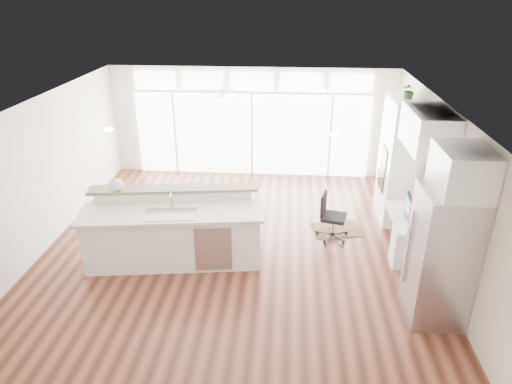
{
  "coord_description": "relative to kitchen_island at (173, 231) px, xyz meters",
  "views": [
    {
      "loc": [
        0.93,
        -6.99,
        4.49
      ],
      "look_at": [
        0.35,
        0.6,
        1.01
      ],
      "focal_mm": 32.0,
      "sensor_mm": 36.0,
      "label": 1
    }
  ],
  "objects": [
    {
      "name": "floor",
      "position": [
        1.01,
        0.27,
        -0.62
      ],
      "size": [
        7.0,
        8.0,
        0.02
      ],
      "primitive_type": "cube",
      "color": "#421E14",
      "rests_on": "ground"
    },
    {
      "name": "ceiling",
      "position": [
        1.01,
        0.27,
        2.09
      ],
      "size": [
        7.0,
        8.0,
        0.02
      ],
      "primitive_type": "cube",
      "color": "white",
      "rests_on": "wall_back"
    },
    {
      "name": "wall_back",
      "position": [
        1.01,
        4.27,
        0.74
      ],
      "size": [
        7.0,
        0.04,
        2.7
      ],
      "primitive_type": "cube",
      "color": "beige",
      "rests_on": "floor"
    },
    {
      "name": "wall_front",
      "position": [
        1.01,
        -3.73,
        0.74
      ],
      "size": [
        7.0,
        0.04,
        2.7
      ],
      "primitive_type": "cube",
      "color": "beige",
      "rests_on": "floor"
    },
    {
      "name": "wall_left",
      "position": [
        -2.49,
        0.27,
        0.74
      ],
      "size": [
        0.04,
        8.0,
        2.7
      ],
      "primitive_type": "cube",
      "color": "beige",
      "rests_on": "floor"
    },
    {
      "name": "wall_right",
      "position": [
        4.51,
        0.27,
        0.74
      ],
      "size": [
        0.04,
        8.0,
        2.7
      ],
      "primitive_type": "cube",
      "color": "beige",
      "rests_on": "floor"
    },
    {
      "name": "glass_wall",
      "position": [
        1.01,
        4.21,
        0.44
      ],
      "size": [
        5.8,
        0.06,
        2.08
      ],
      "primitive_type": "cube",
      "color": "white",
      "rests_on": "wall_back"
    },
    {
      "name": "transom_row",
      "position": [
        1.01,
        4.21,
        1.77
      ],
      "size": [
        5.9,
        0.06,
        0.4
      ],
      "primitive_type": "cube",
      "color": "white",
      "rests_on": "wall_back"
    },
    {
      "name": "desk_window",
      "position": [
        4.47,
        0.57,
        0.94
      ],
      "size": [
        0.04,
        0.85,
        0.85
      ],
      "primitive_type": "cube",
      "color": "white",
      "rests_on": "wall_right"
    },
    {
      "name": "ceiling_fan",
      "position": [
        0.51,
        3.07,
        1.87
      ],
      "size": [
        1.16,
        1.16,
        0.32
      ],
      "primitive_type": "cube",
      "color": "white",
      "rests_on": "ceiling"
    },
    {
      "name": "recessed_lights",
      "position": [
        1.01,
        0.47,
        2.07
      ],
      "size": [
        3.4,
        3.0,
        0.02
      ],
      "primitive_type": "cube",
      "color": "white",
      "rests_on": "ceiling"
    },
    {
      "name": "oven_cabinet",
      "position": [
        4.18,
        2.07,
        0.64
      ],
      "size": [
        0.64,
        1.2,
        2.5
      ],
      "primitive_type": "cube",
      "color": "white",
      "rests_on": "floor"
    },
    {
      "name": "desk_nook",
      "position": [
        4.14,
        0.57,
        -0.23
      ],
      "size": [
        0.72,
        1.3,
        0.76
      ],
      "primitive_type": "cube",
      "color": "white",
      "rests_on": "floor"
    },
    {
      "name": "upper_cabinets",
      "position": [
        4.18,
        0.57,
        1.74
      ],
      "size": [
        0.64,
        1.3,
        0.64
      ],
      "primitive_type": "cube",
      "color": "white",
      "rests_on": "wall_right"
    },
    {
      "name": "refrigerator",
      "position": [
        4.12,
        -1.08,
        0.39
      ],
      "size": [
        0.76,
        0.9,
        2.0
      ],
      "primitive_type": "cube",
      "color": "#B0AFB4",
      "rests_on": "floor"
    },
    {
      "name": "fridge_cabinet",
      "position": [
        4.18,
        -1.08,
        1.69
      ],
      "size": [
        0.64,
        0.9,
        0.6
      ],
      "primitive_type": "cube",
      "color": "white",
      "rests_on": "wall_right"
    },
    {
      "name": "framed_photos",
      "position": [
        4.47,
        1.19,
        0.79
      ],
      "size": [
        0.06,
        0.22,
        0.8
      ],
      "primitive_type": "cube",
      "color": "black",
      "rests_on": "wall_right"
    },
    {
      "name": "kitchen_island",
      "position": [
        0.0,
        0.0,
        0.0
      ],
      "size": [
        3.21,
        1.56,
        1.23
      ],
      "primitive_type": "cube",
      "rotation": [
        0.0,
        0.0,
        0.13
      ],
      "color": "white",
      "rests_on": "floor"
    },
    {
      "name": "rug",
      "position": [
        2.94,
        1.37,
        -0.61
      ],
      "size": [
        1.06,
        0.86,
        0.01
      ],
      "primitive_type": "cube",
      "rotation": [
        0.0,
        0.0,
        0.21
      ],
      "color": "#382411",
      "rests_on": "floor"
    },
    {
      "name": "office_chair",
      "position": [
        2.84,
        1.07,
        -0.17
      ],
      "size": [
        0.56,
        0.53,
        0.89
      ],
      "primitive_type": "cube",
      "rotation": [
        0.0,
        0.0,
        -0.25
      ],
      "color": "black",
      "rests_on": "floor"
    },
    {
      "name": "fishbowl",
      "position": [
        -0.99,
        0.27,
        0.72
      ],
      "size": [
        0.25,
        0.25,
        0.22
      ],
      "primitive_type": "sphere",
      "rotation": [
        0.0,
        0.0,
        0.18
      ],
      "color": "silver",
      "rests_on": "kitchen_island"
    },
    {
      "name": "monitor",
      "position": [
        4.06,
        0.57,
        0.35
      ],
      "size": [
        0.12,
        0.5,
        0.41
      ],
      "primitive_type": "cube",
      "rotation": [
        0.0,
        0.0,
        -0.07
      ],
      "color": "black",
      "rests_on": "desk_nook"
    },
    {
      "name": "keyboard",
      "position": [
        3.89,
        0.57,
        0.15
      ],
      "size": [
        0.16,
        0.33,
        0.02
      ],
      "primitive_type": "cube",
      "rotation": [
        0.0,
        0.0,
        0.15
      ],
      "color": "silver",
      "rests_on": "desk_nook"
    },
    {
      "name": "potted_plant",
      "position": [
        4.18,
        2.07,
        2.02
      ],
      "size": [
        0.3,
        0.33,
        0.26
      ],
      "primitive_type": "imported",
      "rotation": [
        0.0,
        0.0,
        0.0
      ],
      "color": "#2E5625",
      "rests_on": "oven_cabinet"
    }
  ]
}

